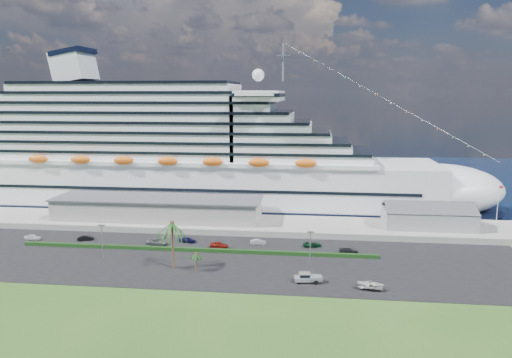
# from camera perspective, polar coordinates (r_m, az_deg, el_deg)

# --- Properties ---
(ground) EXTENTS (420.00, 420.00, 0.00)m
(ground) POSITION_cam_1_polar(r_m,az_deg,el_deg) (107.52, -4.81, -11.11)
(ground) COLOR #2B531B
(ground) RESTS_ON ground
(asphalt_lot) EXTENTS (140.00, 38.00, 0.12)m
(asphalt_lot) POSITION_cam_1_polar(r_m,az_deg,el_deg) (117.64, -3.72, -9.20)
(asphalt_lot) COLOR black
(asphalt_lot) RESTS_ON ground
(wharf) EXTENTS (240.00, 20.00, 1.80)m
(wharf) POSITION_cam_1_polar(r_m,az_deg,el_deg) (144.76, -1.64, -5.18)
(wharf) COLOR gray
(wharf) RESTS_ON ground
(water) EXTENTS (420.00, 160.00, 0.02)m
(water) POSITION_cam_1_polar(r_m,az_deg,el_deg) (232.42, 1.60, 0.32)
(water) COLOR black
(water) RESTS_ON ground
(cruise_ship) EXTENTS (191.00, 38.00, 54.00)m
(cruise_ship) POSITION_cam_1_polar(r_m,az_deg,el_deg) (169.08, -7.71, 2.37)
(cruise_ship) COLOR silver
(cruise_ship) RESTS_ON ground
(terminal_building) EXTENTS (61.00, 15.00, 6.30)m
(terminal_building) POSITION_cam_1_polar(r_m,az_deg,el_deg) (149.40, -11.19, -3.26)
(terminal_building) COLOR gray
(terminal_building) RESTS_ON wharf
(port_shed) EXTENTS (24.00, 12.31, 7.37)m
(port_shed) POSITION_cam_1_polar(r_m,az_deg,el_deg) (145.84, 19.07, -4.19)
(port_shed) COLOR gray
(port_shed) RESTS_ON wharf
(flagpole) EXTENTS (1.08, 0.16, 12.00)m
(flagpole) POSITION_cam_1_polar(r_m,az_deg,el_deg) (149.93, 25.91, -2.76)
(flagpole) COLOR silver
(flagpole) RESTS_ON wharf
(hedge) EXTENTS (88.00, 1.10, 0.90)m
(hedge) POSITION_cam_1_polar(r_m,az_deg,el_deg) (123.74, -6.98, -8.03)
(hedge) COLOR black
(hedge) RESTS_ON asphalt_lot
(lamp_post_left) EXTENTS (1.60, 0.35, 8.27)m
(lamp_post_left) POSITION_cam_1_polar(r_m,az_deg,el_deg) (121.46, -17.20, -6.40)
(lamp_post_left) COLOR gray
(lamp_post_left) RESTS_ON asphalt_lot
(lamp_post_right) EXTENTS (1.60, 0.35, 8.27)m
(lamp_post_right) POSITION_cam_1_polar(r_m,az_deg,el_deg) (111.32, 6.22, -7.49)
(lamp_post_right) COLOR gray
(lamp_post_right) RESTS_ON asphalt_lot
(palm_tall) EXTENTS (8.82, 8.82, 11.13)m
(palm_tall) POSITION_cam_1_polar(r_m,az_deg,el_deg) (110.69, -9.56, -5.59)
(palm_tall) COLOR #47301E
(palm_tall) RESTS_ON ground
(palm_short) EXTENTS (3.53, 3.53, 4.56)m
(palm_short) POSITION_cam_1_polar(r_m,az_deg,el_deg) (109.52, -6.91, -8.72)
(palm_short) COLOR #47301E
(palm_short) RESTS_ON ground
(parked_car_0) EXTENTS (4.37, 1.94, 1.46)m
(parked_car_0) POSITION_cam_1_polar(r_m,az_deg,el_deg) (144.57, -24.16, -6.10)
(parked_car_0) COLOR silver
(parked_car_0) RESTS_ON asphalt_lot
(parked_car_1) EXTENTS (4.41, 3.07, 1.38)m
(parked_car_1) POSITION_cam_1_polar(r_m,az_deg,el_deg) (139.10, -18.89, -6.38)
(parked_car_1) COLOR black
(parked_car_1) RESTS_ON asphalt_lot
(parked_car_2) EXTENTS (5.72, 3.14, 1.52)m
(parked_car_2) POSITION_cam_1_polar(r_m,az_deg,el_deg) (130.76, -11.22, -7.03)
(parked_car_2) COLOR slate
(parked_car_2) RESTS_ON asphalt_lot
(parked_car_3) EXTENTS (4.72, 2.40, 1.31)m
(parked_car_3) POSITION_cam_1_polar(r_m,az_deg,el_deg) (131.27, -7.81, -6.91)
(parked_car_3) COLOR #15113E
(parked_car_3) RESTS_ON asphalt_lot
(parked_car_4) EXTENTS (4.71, 2.19, 1.56)m
(parked_car_4) POSITION_cam_1_polar(r_m,az_deg,el_deg) (125.94, -4.25, -7.51)
(parked_car_4) COLOR maroon
(parked_car_4) RESTS_ON asphalt_lot
(parked_car_5) EXTENTS (4.19, 1.85, 1.34)m
(parked_car_5) POSITION_cam_1_polar(r_m,az_deg,el_deg) (128.23, 0.26, -7.21)
(parked_car_5) COLOR #B6B7BE
(parked_car_5) RESTS_ON asphalt_lot
(parked_car_6) EXTENTS (4.96, 3.06, 1.28)m
(parked_car_6) POSITION_cam_1_polar(r_m,az_deg,el_deg) (127.10, 6.44, -7.45)
(parked_car_6) COLOR black
(parked_car_6) RESTS_ON asphalt_lot
(parked_car_7) EXTENTS (4.79, 2.15, 1.36)m
(parked_car_7) POSITION_cam_1_polar(r_m,az_deg,el_deg) (123.68, 10.51, -8.03)
(parked_car_7) COLOR black
(parked_car_7) RESTS_ON asphalt_lot
(pickup_truck) EXTENTS (5.87, 2.82, 1.99)m
(pickup_truck) POSITION_cam_1_polar(r_m,az_deg,el_deg) (104.16, 5.92, -11.12)
(pickup_truck) COLOR black
(pickup_truck) RESTS_ON asphalt_lot
(boat_trailer) EXTENTS (6.08, 4.33, 1.70)m
(boat_trailer) POSITION_cam_1_polar(r_m,az_deg,el_deg) (102.49, 12.95, -11.67)
(boat_trailer) COLOR gray
(boat_trailer) RESTS_ON asphalt_lot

